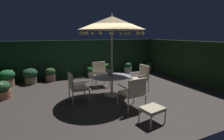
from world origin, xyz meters
The scene contains 19 objects.
ground_plane centered at (0.00, 0.00, -0.01)m, with size 8.62×6.69×0.02m, color #3D3632.
hedge_backdrop_rear centered at (0.00, 3.19, 0.94)m, with size 8.62×0.30×1.87m, color #18331D.
hedge_backdrop_right centered at (4.16, 0.00, 0.94)m, with size 0.30×6.69×1.87m, color #1D3418.
patio_dining_table centered at (-0.02, -0.20, 0.58)m, with size 1.44×1.13×0.72m.
patio_umbrella centered at (-0.02, -0.20, 2.53)m, with size 2.27×2.27×2.83m.
centerpiece_planter centered at (-0.06, -0.08, 0.98)m, with size 0.29×0.29×0.43m.
patio_chair_north centered at (0.08, -1.50, 0.56)m, with size 0.69×0.65×0.96m.
patio_chair_northeast centered at (1.27, -0.11, 0.57)m, with size 0.60×0.64×0.99m.
patio_chair_east centered at (0.01, 1.10, 0.58)m, with size 0.65×0.59×1.01m.
patio_chair_southeast centered at (-1.32, -0.21, 0.55)m, with size 0.57×0.63×0.95m.
ottoman_footrest centered at (0.09, -2.36, 0.35)m, with size 0.59×0.51×0.41m.
potted_plant_left_far centered at (-2.70, 2.66, 0.38)m, with size 0.60×0.60×0.69m.
potted_plant_right_near centered at (0.89, 2.66, 0.36)m, with size 0.51×0.51×0.66m.
potted_plant_right_far centered at (0.09, 2.67, 0.28)m, with size 0.35×0.34×0.52m.
potted_plant_back_right centered at (3.79, 2.70, 0.28)m, with size 0.38×0.38×0.51m.
potted_plant_back_center centered at (-3.58, 2.63, 0.39)m, with size 0.60×0.60×0.71m.
potted_plant_front_corner centered at (2.32, 2.74, 0.29)m, with size 0.45×0.45×0.59m.
potted_plant_left_near centered at (-3.57, 1.10, 0.32)m, with size 0.54×0.54×0.62m.
potted_plant_back_left centered at (-1.86, 2.73, 0.33)m, with size 0.47×0.47×0.63m.
Camera 1 is at (-2.43, -5.45, 2.18)m, focal length 26.97 mm.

